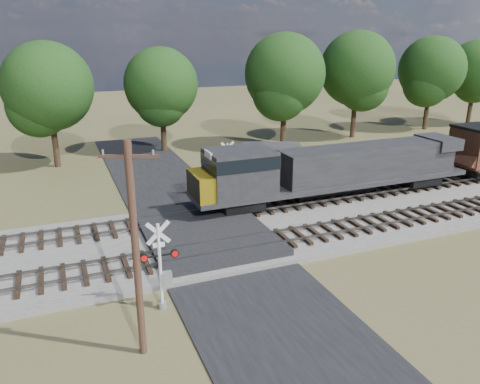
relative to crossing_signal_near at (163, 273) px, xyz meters
name	(u,v)px	position (x,y,z in m)	size (l,w,h in m)	color
ground	(208,242)	(3.96, 5.91, -1.73)	(160.00, 160.00, 0.00)	#494B28
ballast_bed	(348,213)	(13.96, 6.41, -1.58)	(140.00, 10.00, 0.30)	gray
road	(208,241)	(3.96, 5.91, -1.69)	(7.00, 60.00, 0.08)	black
crossing_panel	(205,233)	(3.96, 6.41, -1.41)	(7.00, 9.00, 0.62)	#262628
track_near	(271,240)	(7.09, 3.91, -1.31)	(140.00, 2.60, 0.33)	black
track_far	(239,211)	(7.09, 8.91, -1.31)	(140.00, 2.60, 0.33)	black
crossing_signal_near	(163,273)	(0.00, 0.00, 0.00)	(1.67, 0.36, 4.15)	silver
crossing_signal_far	(227,174)	(7.76, 13.00, 0.02)	(1.69, 0.37, 4.19)	silver
utility_pole	(135,248)	(-1.44, -2.71, 2.64)	(1.91, 0.85, 8.23)	#3E261C
equipment_shed	(272,167)	(11.87, 13.85, -0.13)	(6.00, 6.00, 3.15)	#3F2F1B
treeline	(242,78)	(14.66, 27.08, 5.50)	(79.24, 11.92, 11.98)	black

